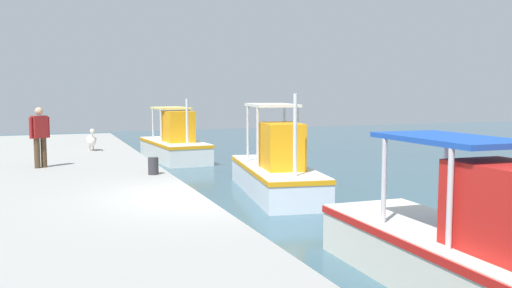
{
  "coord_description": "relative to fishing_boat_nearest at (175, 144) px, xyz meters",
  "views": [
    {
      "loc": [
        10.8,
        -2.95,
        2.97
      ],
      "look_at": [
        -4.61,
        2.95,
        1.35
      ],
      "focal_mm": 38.02,
      "sensor_mm": 36.0,
      "label": 1
    }
  ],
  "objects": [
    {
      "name": "fishing_boat_third",
      "position": [
        16.99,
        0.53,
        -0.02
      ],
      "size": [
        5.87,
        1.87,
        3.05
      ],
      "color": "silver",
      "rests_on": "ground"
    },
    {
      "name": "fishing_boat_second",
      "position": [
        8.66,
        1.04,
        -0.0
      ],
      "size": [
        5.67,
        2.54,
        2.91
      ],
      "color": "white",
      "rests_on": "ground"
    },
    {
      "name": "fishing_boat_nearest",
      "position": [
        0.0,
        0.0,
        0.0
      ],
      "size": [
        5.1,
        2.18,
        2.66
      ],
      "color": "white",
      "rests_on": "ground"
    },
    {
      "name": "fisherman_standing",
      "position": [
        6.41,
        -5.27,
        1.05
      ],
      "size": [
        0.4,
        0.54,
        1.72
      ],
      "color": "#4C3823",
      "rests_on": "quay_pier"
    },
    {
      "name": "mooring_bollard_nearest",
      "position": [
        8.81,
        -2.51,
        0.33
      ],
      "size": [
        0.27,
        0.27,
        0.45
      ],
      "primitive_type": "cylinder",
      "color": "#333338",
      "rests_on": "quay_pier"
    },
    {
      "name": "pelican",
      "position": [
        2.31,
        -3.59,
        0.51
      ],
      "size": [
        0.95,
        0.39,
        0.82
      ],
      "color": "tan",
      "rests_on": "quay_pier"
    }
  ]
}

